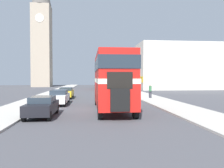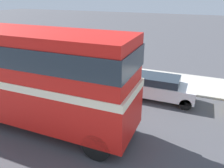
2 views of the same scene
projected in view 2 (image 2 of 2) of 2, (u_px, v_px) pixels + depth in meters
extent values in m
plane|color=#47474C|center=(65.00, 117.00, 11.05)|extent=(120.00, 120.00, 0.00)
cube|color=#B7B2A8|center=(114.00, 73.00, 16.78)|extent=(3.50, 120.00, 0.12)
cube|color=red|center=(37.00, 98.00, 9.93)|extent=(2.55, 9.13, 1.71)
cube|color=beige|center=(34.00, 77.00, 9.54)|extent=(2.57, 9.17, 0.31)
cube|color=red|center=(31.00, 53.00, 9.12)|extent=(2.49, 8.94, 1.86)
cube|color=#232D38|center=(30.00, 50.00, 9.08)|extent=(2.57, 9.04, 0.84)
cylinder|color=black|center=(1.00, 91.00, 12.50)|extent=(0.28, 1.14, 1.14)
cylinder|color=black|center=(119.00, 117.00, 9.97)|extent=(0.28, 1.14, 1.14)
cylinder|color=black|center=(97.00, 146.00, 8.04)|extent=(0.28, 1.14, 1.14)
cube|color=black|center=(59.00, 72.00, 15.28)|extent=(1.67, 3.96, 0.68)
cube|color=#232D38|center=(60.00, 66.00, 15.01)|extent=(1.47, 2.06, 0.39)
cylinder|color=black|center=(48.00, 71.00, 16.56)|extent=(0.20, 0.64, 0.64)
cylinder|color=black|center=(35.00, 77.00, 15.31)|extent=(0.20, 0.64, 0.64)
cylinder|color=black|center=(83.00, 76.00, 15.49)|extent=(0.20, 0.64, 0.64)
cylinder|color=black|center=(72.00, 83.00, 14.23)|extent=(0.20, 0.64, 0.64)
cube|color=white|center=(154.00, 88.00, 12.76)|extent=(1.67, 4.70, 0.71)
cube|color=#232D38|center=(158.00, 80.00, 12.47)|extent=(1.47, 2.44, 0.42)
cylinder|color=black|center=(127.00, 84.00, 14.18)|extent=(0.20, 0.64, 0.64)
cylinder|color=black|center=(119.00, 93.00, 12.92)|extent=(0.20, 0.64, 0.64)
cylinder|color=black|center=(188.00, 93.00, 12.84)|extent=(0.20, 0.64, 0.64)
cylinder|color=black|center=(185.00, 104.00, 11.59)|extent=(0.20, 0.64, 0.64)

